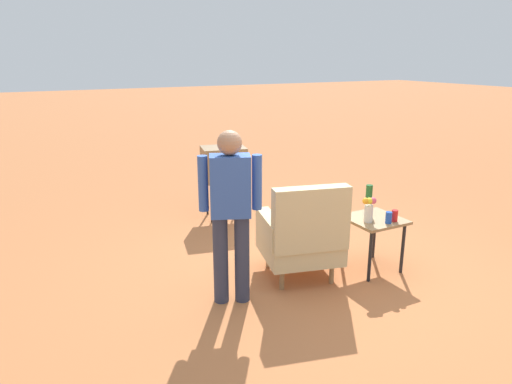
% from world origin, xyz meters
% --- Properties ---
extents(ground_plane, '(60.00, 60.00, 0.00)m').
position_xyz_m(ground_plane, '(0.00, 0.00, 0.00)').
color(ground_plane, '#B76B3D').
extents(armchair, '(0.92, 0.94, 1.06)m').
position_xyz_m(armchair, '(0.13, -0.01, 0.50)').
color(armchair, '#937047').
rests_on(armchair, ground).
extents(side_table, '(0.56, 0.56, 0.59)m').
position_xyz_m(side_table, '(-0.68, 0.14, 0.50)').
color(side_table, black).
rests_on(side_table, ground).
extents(tv_on_stand, '(0.68, 0.56, 1.03)m').
position_xyz_m(tv_on_stand, '(0.06, -2.17, 0.78)').
color(tv_on_stand, black).
rests_on(tv_on_stand, ground).
extents(person_standing, '(0.53, 0.34, 1.64)m').
position_xyz_m(person_standing, '(0.96, 0.06, 0.94)').
color(person_standing, '#2D3347').
rests_on(person_standing, ground).
extents(bottle_wine_green, '(0.07, 0.07, 0.32)m').
position_xyz_m(bottle_wine_green, '(-0.73, -0.02, 0.75)').
color(bottle_wine_green, '#1E5623').
rests_on(bottle_wine_green, side_table).
extents(soda_can_blue, '(0.07, 0.07, 0.12)m').
position_xyz_m(soda_can_blue, '(-0.70, 0.33, 0.65)').
color(soda_can_blue, blue).
rests_on(soda_can_blue, side_table).
extents(soda_can_red, '(0.07, 0.07, 0.12)m').
position_xyz_m(soda_can_red, '(-0.80, 0.31, 0.65)').
color(soda_can_red, red).
rests_on(soda_can_red, side_table).
extents(flower_vase, '(0.15, 0.10, 0.27)m').
position_xyz_m(flower_vase, '(-0.54, 0.20, 0.74)').
color(flower_vase, silver).
rests_on(flower_vase, side_table).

